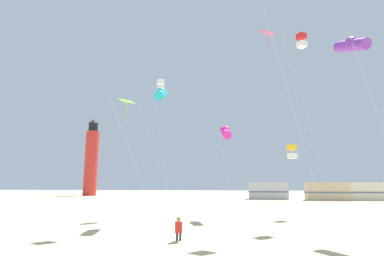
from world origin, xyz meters
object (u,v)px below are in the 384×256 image
at_px(rv_van_silver, 268,191).
at_px(rv_van_tan, 327,191).
at_px(kite_diamond_rainbow, 270,41).
at_px(kite_tube_magenta, 226,132).
at_px(kite_flyer_standing, 179,228).
at_px(kite_box_gold, 292,152).
at_px(lighthouse_distant, 91,159).
at_px(kite_diamond_lime, 127,105).
at_px(rv_van_cream, 369,191).
at_px(kite_box_white, 161,86).
at_px(kite_tube_cyan, 161,94).
at_px(kite_tube_violet, 351,45).
at_px(kite_box_scarlet, 302,41).

relative_size(rv_van_silver, rv_van_tan, 1.00).
bearing_deg(kite_diamond_rainbow, kite_tube_magenta, 114.61).
bearing_deg(kite_tube_magenta, kite_flyer_standing, -103.88).
bearing_deg(rv_van_silver, kite_box_gold, -90.92).
relative_size(kite_box_gold, lighthouse_distant, 0.35).
relative_size(kite_box_gold, kite_diamond_lime, 0.73).
xyz_separation_m(lighthouse_distant, rv_van_cream, (51.69, -12.25, -6.45)).
height_order(kite_tube_magenta, lighthouse_distant, lighthouse_distant).
bearing_deg(kite_tube_magenta, kite_box_white, 166.28).
bearing_deg(rv_van_cream, kite_flyer_standing, -124.44).
distance_m(kite_flyer_standing, kite_box_white, 16.10).
height_order(kite_box_gold, kite_tube_cyan, kite_tube_cyan).
xyz_separation_m(kite_diamond_lime, lighthouse_distant, (-22.90, 45.92, 0.32)).
height_order(kite_tube_violet, rv_van_cream, kite_tube_violet).
bearing_deg(kite_box_gold, kite_tube_violet, -73.76).
bearing_deg(rv_van_silver, rv_van_tan, -11.77).
xyz_separation_m(kite_flyer_standing, rv_van_silver, (9.62, 38.04, 0.78)).
height_order(kite_box_gold, kite_tube_violet, kite_tube_violet).
xyz_separation_m(kite_tube_magenta, kite_box_white, (-5.89, 1.44, 4.63)).
relative_size(kite_diamond_rainbow, rv_van_silver, 1.93).
bearing_deg(kite_box_white, rv_van_tan, 48.20).
bearing_deg(kite_box_scarlet, lighthouse_distant, 130.98).
bearing_deg(kite_tube_cyan, kite_tube_magenta, 33.77).
bearing_deg(rv_van_cream, kite_diamond_lime, -130.41).
height_order(kite_diamond_lime, kite_box_white, kite_box_white).
height_order(kite_box_white, lighthouse_distant, lighthouse_distant).
bearing_deg(kite_diamond_rainbow, rv_van_tan, 67.83).
xyz_separation_m(kite_tube_violet, lighthouse_distant, (-36.72, 45.56, -3.21)).
bearing_deg(kite_box_gold, kite_box_scarlet, -74.97).
height_order(kite_diamond_lime, kite_diamond_rainbow, kite_diamond_rainbow).
bearing_deg(kite_box_scarlet, kite_tube_violet, -73.15).
distance_m(kite_tube_violet, rv_van_tan, 35.09).
relative_size(kite_tube_violet, kite_tube_cyan, 1.17).
bearing_deg(rv_van_silver, kite_tube_magenta, -101.60).
bearing_deg(lighthouse_distant, kite_box_scarlet, -49.02).
xyz_separation_m(kite_tube_cyan, rv_van_cream, (27.47, 29.77, -7.99)).
xyz_separation_m(kite_tube_cyan, rv_van_tan, (20.84, 29.15, -7.99)).
bearing_deg(kite_box_scarlet, kite_box_white, 165.26).
distance_m(kite_tube_magenta, kite_box_gold, 5.75).
distance_m(kite_box_scarlet, rv_van_silver, 32.43).
bearing_deg(kite_tube_cyan, rv_van_tan, 54.44).
bearing_deg(lighthouse_distant, rv_van_cream, -13.34).
xyz_separation_m(kite_box_scarlet, kite_tube_cyan, (-10.97, -1.51, -4.50)).
xyz_separation_m(kite_flyer_standing, kite_tube_magenta, (2.44, 9.85, 6.32)).
height_order(lighthouse_distant, rv_van_cream, lighthouse_distant).
bearing_deg(kite_box_gold, rv_van_cream, 56.25).
height_order(kite_diamond_rainbow, lighthouse_distant, lighthouse_distant).
xyz_separation_m(kite_box_white, kite_diamond_rainbow, (8.77, -7.73, 0.23)).
bearing_deg(kite_diamond_rainbow, kite_flyer_standing, -146.15).
bearing_deg(kite_diamond_lime, rv_van_tan, 56.17).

